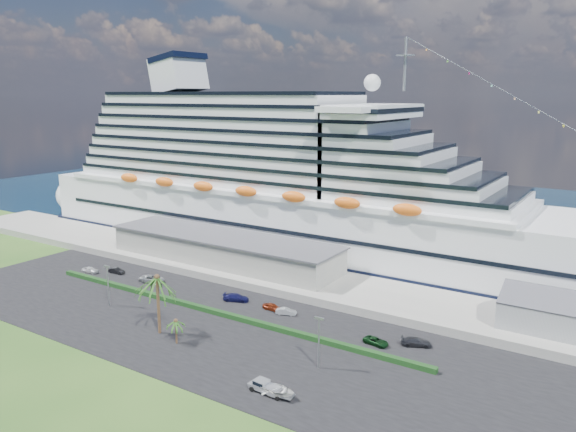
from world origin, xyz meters
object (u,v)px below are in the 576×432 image
Objects in this scene: cruise_ship at (289,188)px; boat_trailer at (278,390)px; parked_car_3 at (236,297)px; pickup_truck at (264,386)px.

cruise_ship is 32.72× the size of boat_trailer.
cruise_ship is 36.26× the size of parked_car_3.
parked_car_3 is 1.04× the size of pickup_truck.
pickup_truck reaches higher than parked_car_3.
cruise_ship is at bearing 120.23° from pickup_truck.
boat_trailer is at bearing -58.28° from cruise_ship.
cruise_ship is 45.35m from parked_car_3.
pickup_truck is at bearing -156.31° from parked_car_3.
boat_trailer is at bearing -1.00° from pickup_truck.
cruise_ship is 37.87× the size of pickup_truck.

